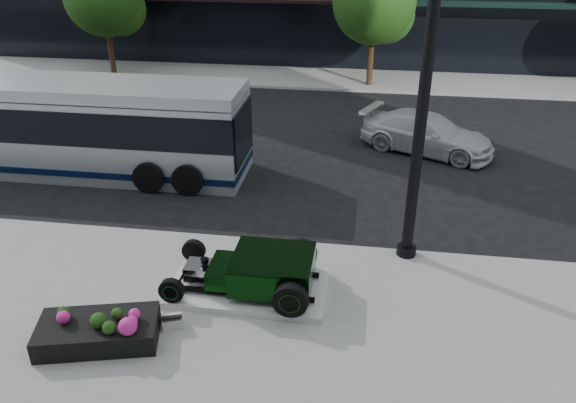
# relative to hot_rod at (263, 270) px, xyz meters

# --- Properties ---
(ground) EXTENTS (120.00, 120.00, 0.00)m
(ground) POSITION_rel_hot_rod_xyz_m (0.95, 4.23, -0.70)
(ground) COLOR black
(ground) RESTS_ON ground
(sidewalk_far) EXTENTS (70.00, 4.00, 0.12)m
(sidewalk_far) POSITION_rel_hot_rod_xyz_m (0.95, 18.23, -0.64)
(sidewalk_far) COLOR gray
(sidewalk_far) RESTS_ON ground
(street_trees) EXTENTS (29.80, 3.80, 5.70)m
(street_trees) POSITION_rel_hot_rod_xyz_m (2.10, 17.30, 3.07)
(street_trees) COLOR black
(street_trees) RESTS_ON sidewalk_far
(display_plinth) EXTENTS (3.40, 1.80, 0.15)m
(display_plinth) POSITION_rel_hot_rod_xyz_m (-0.33, -0.00, -0.50)
(display_plinth) COLOR silver
(display_plinth) RESTS_ON sidewalk_near
(hot_rod) EXTENTS (3.22, 2.00, 0.81)m
(hot_rod) POSITION_rel_hot_rod_xyz_m (0.00, 0.00, 0.00)
(hot_rod) COLOR black
(hot_rod) RESTS_ON display_plinth
(info_plaque) EXTENTS (0.48, 0.42, 0.31)m
(info_plaque) POSITION_rel_hot_rod_xyz_m (-1.60, -1.38, -0.45)
(info_plaque) COLOR silver
(info_plaque) RESTS_ON sidewalk_near
(lamppost) EXTENTS (0.47, 0.47, 8.59)m
(lamppost) POSITION_rel_hot_rod_xyz_m (3.14, 2.03, 3.39)
(lamppost) COLOR black
(lamppost) RESTS_ON sidewalk_near
(flower_planter) EXTENTS (2.45, 1.64, 0.73)m
(flower_planter) POSITION_rel_hot_rod_xyz_m (-2.85, -2.00, -0.31)
(flower_planter) COLOR black
(flower_planter) RESTS_ON sidewalk_near
(transit_bus) EXTENTS (12.12, 2.88, 2.92)m
(transit_bus) POSITION_rel_hot_rod_xyz_m (-7.73, 5.94, 0.79)
(transit_bus) COLOR #B8BEC3
(transit_bus) RESTS_ON ground
(white_sedan) EXTENTS (4.98, 3.54, 1.34)m
(white_sedan) POSITION_rel_hot_rod_xyz_m (4.09, 9.17, -0.03)
(white_sedan) COLOR silver
(white_sedan) RESTS_ON ground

